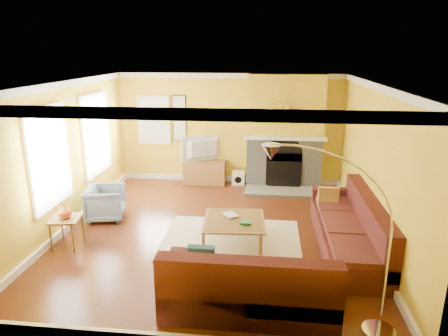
# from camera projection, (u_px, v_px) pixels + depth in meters

# --- Properties ---
(floor) EXTENTS (5.50, 6.00, 0.02)m
(floor) POSITION_uv_depth(u_px,v_px,m) (214.00, 232.00, 7.40)
(floor) COLOR #602B14
(floor) RESTS_ON ground
(ceiling) EXTENTS (5.50, 6.00, 0.02)m
(ceiling) POSITION_uv_depth(u_px,v_px,m) (213.00, 82.00, 6.62)
(ceiling) COLOR white
(ceiling) RESTS_ON ground
(wall_back) EXTENTS (5.50, 0.02, 2.70)m
(wall_back) POSITION_uv_depth(u_px,v_px,m) (230.00, 129.00, 9.88)
(wall_back) COLOR gold
(wall_back) RESTS_ON ground
(wall_front) EXTENTS (5.50, 0.02, 2.70)m
(wall_front) POSITION_uv_depth(u_px,v_px,m) (175.00, 238.00, 4.14)
(wall_front) COLOR gold
(wall_front) RESTS_ON ground
(wall_left) EXTENTS (0.02, 6.00, 2.70)m
(wall_left) POSITION_uv_depth(u_px,v_px,m) (64.00, 157.00, 7.29)
(wall_left) COLOR gold
(wall_left) RESTS_ON ground
(wall_right) EXTENTS (0.02, 6.00, 2.70)m
(wall_right) POSITION_uv_depth(u_px,v_px,m) (376.00, 166.00, 6.72)
(wall_right) COLOR gold
(wall_right) RESTS_ON ground
(baseboard) EXTENTS (5.50, 6.00, 0.12)m
(baseboard) POSITION_uv_depth(u_px,v_px,m) (214.00, 228.00, 7.38)
(baseboard) COLOR white
(baseboard) RESTS_ON floor
(crown_molding) EXTENTS (5.50, 6.00, 0.12)m
(crown_molding) POSITION_uv_depth(u_px,v_px,m) (213.00, 87.00, 6.64)
(crown_molding) COLOR white
(crown_molding) RESTS_ON ceiling
(window_left_near) EXTENTS (0.06, 1.22, 1.72)m
(window_left_near) POSITION_uv_depth(u_px,v_px,m) (95.00, 135.00, 8.49)
(window_left_near) COLOR white
(window_left_near) RESTS_ON wall_left
(window_left_far) EXTENTS (0.06, 1.22, 1.72)m
(window_left_far) POSITION_uv_depth(u_px,v_px,m) (48.00, 157.00, 6.68)
(window_left_far) COLOR white
(window_left_far) RESTS_ON wall_left
(window_back) EXTENTS (0.82, 0.06, 1.22)m
(window_back) POSITION_uv_depth(u_px,v_px,m) (154.00, 120.00, 9.97)
(window_back) COLOR white
(window_back) RESTS_ON wall_back
(wall_art) EXTENTS (0.34, 0.04, 1.14)m
(wall_art) POSITION_uv_depth(u_px,v_px,m) (180.00, 118.00, 9.90)
(wall_art) COLOR white
(wall_art) RESTS_ON wall_back
(fireplace) EXTENTS (1.80, 0.40, 2.70)m
(fireplace) POSITION_uv_depth(u_px,v_px,m) (285.00, 132.00, 9.54)
(fireplace) COLOR gray
(fireplace) RESTS_ON floor
(mantel) EXTENTS (1.92, 0.22, 0.08)m
(mantel) POSITION_uv_depth(u_px,v_px,m) (285.00, 138.00, 9.34)
(mantel) COLOR white
(mantel) RESTS_ON fireplace
(hearth) EXTENTS (1.80, 0.70, 0.06)m
(hearth) POSITION_uv_depth(u_px,v_px,m) (283.00, 191.00, 9.39)
(hearth) COLOR gray
(hearth) RESTS_ON floor
(sunburst) EXTENTS (0.70, 0.04, 0.70)m
(sunburst) POSITION_uv_depth(u_px,v_px,m) (287.00, 108.00, 9.15)
(sunburst) COLOR olive
(sunburst) RESTS_ON fireplace
(rug) EXTENTS (2.40, 1.80, 0.02)m
(rug) POSITION_uv_depth(u_px,v_px,m) (231.00, 239.00, 7.07)
(rug) COLOR beige
(rug) RESTS_ON floor
(sectional_sofa) EXTENTS (3.10, 3.70, 0.90)m
(sectional_sofa) POSITION_uv_depth(u_px,v_px,m) (282.00, 232.00, 6.33)
(sectional_sofa) COLOR #471916
(sectional_sofa) RESTS_ON floor
(coffee_table) EXTENTS (1.11, 1.11, 0.41)m
(coffee_table) POSITION_uv_depth(u_px,v_px,m) (234.00, 230.00, 6.96)
(coffee_table) COLOR white
(coffee_table) RESTS_ON floor
(media_console) EXTENTS (1.04, 0.47, 0.57)m
(media_console) POSITION_uv_depth(u_px,v_px,m) (205.00, 172.00, 9.99)
(media_console) COLOR olive
(media_console) RESTS_ON floor
(tv) EXTENTS (1.03, 0.63, 0.63)m
(tv) POSITION_uv_depth(u_px,v_px,m) (204.00, 149.00, 9.82)
(tv) COLOR black
(tv) RESTS_ON media_console
(subwoofer) EXTENTS (0.31, 0.31, 0.31)m
(subwoofer) POSITION_uv_depth(u_px,v_px,m) (239.00, 178.00, 9.97)
(subwoofer) COLOR white
(subwoofer) RESTS_ON floor
(armchair) EXTENTS (0.86, 0.85, 0.66)m
(armchair) POSITION_uv_depth(u_px,v_px,m) (106.00, 203.00, 7.86)
(armchair) COLOR slate
(armchair) RESTS_ON floor
(side_table) EXTENTS (0.55, 0.55, 0.53)m
(side_table) POSITION_uv_depth(u_px,v_px,m) (67.00, 232.00, 6.76)
(side_table) COLOR olive
(side_table) RESTS_ON floor
(vase) EXTENTS (0.25, 0.25, 0.24)m
(vase) POSITION_uv_depth(u_px,v_px,m) (65.00, 211.00, 6.65)
(vase) COLOR #D8591E
(vase) RESTS_ON side_table
(book) EXTENTS (0.33, 0.34, 0.03)m
(book) POSITION_uv_depth(u_px,v_px,m) (226.00, 216.00, 7.01)
(book) COLOR white
(book) RESTS_ON coffee_table
(arc_lamp) EXTENTS (1.43, 0.36, 2.26)m
(arc_lamp) POSITION_uv_depth(u_px,v_px,m) (333.00, 245.00, 4.47)
(arc_lamp) COLOR silver
(arc_lamp) RESTS_ON floor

